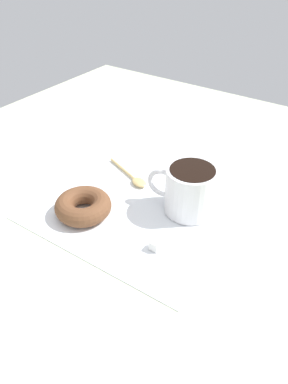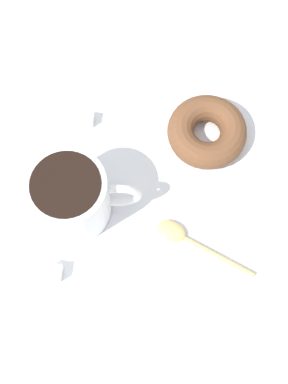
% 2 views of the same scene
% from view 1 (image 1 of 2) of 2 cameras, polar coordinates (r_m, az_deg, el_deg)
% --- Properties ---
extents(ground_plane, '(1.20, 1.20, 0.02)m').
position_cam_1_polar(ground_plane, '(0.68, 1.39, -3.54)').
color(ground_plane, beige).
extents(napkin, '(0.35, 0.35, 0.00)m').
position_cam_1_polar(napkin, '(0.69, -0.00, -1.43)').
color(napkin, white).
rests_on(napkin, ground_plane).
extents(coffee_cup, '(0.09, 0.12, 0.09)m').
position_cam_1_polar(coffee_cup, '(0.65, 7.00, 0.42)').
color(coffee_cup, white).
rests_on(coffee_cup, napkin).
extents(donut, '(0.10, 0.10, 0.03)m').
position_cam_1_polar(donut, '(0.66, -9.25, -2.10)').
color(donut, brown).
rests_on(donut, napkin).
extents(spoon, '(0.06, 0.12, 0.01)m').
position_cam_1_polar(spoon, '(0.74, -1.46, 2.07)').
color(spoon, '#D8B772').
rests_on(spoon, napkin).
extents(sugar_cube, '(0.01, 0.01, 0.01)m').
position_cam_1_polar(sugar_cube, '(0.59, 1.69, -8.09)').
color(sugar_cube, white).
rests_on(sugar_cube, napkin).
extents(sugar_cube_extra, '(0.02, 0.02, 0.02)m').
position_cam_1_polar(sugar_cube_extra, '(0.73, 10.61, 0.99)').
color(sugar_cube_extra, white).
rests_on(sugar_cube_extra, napkin).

